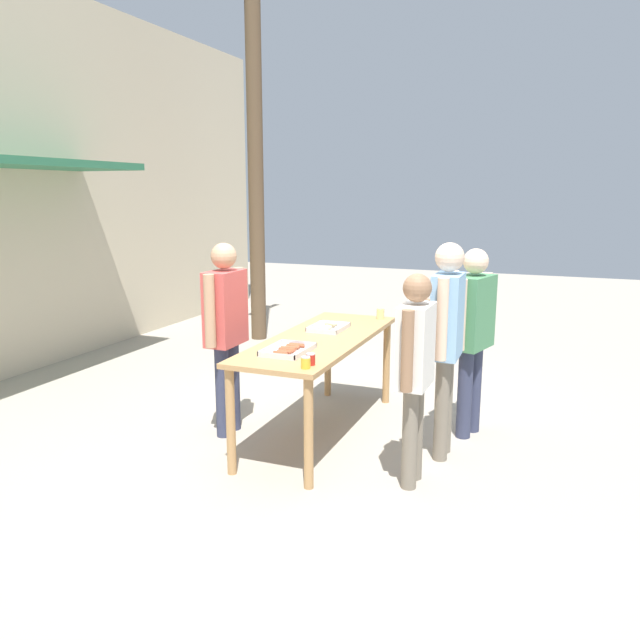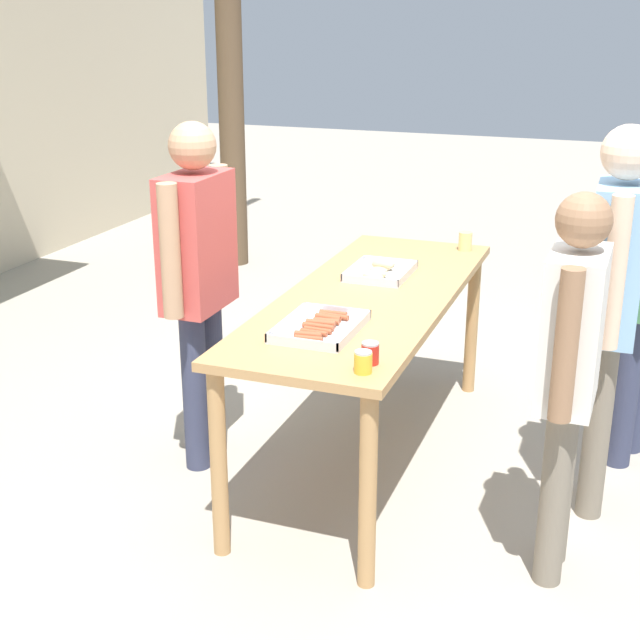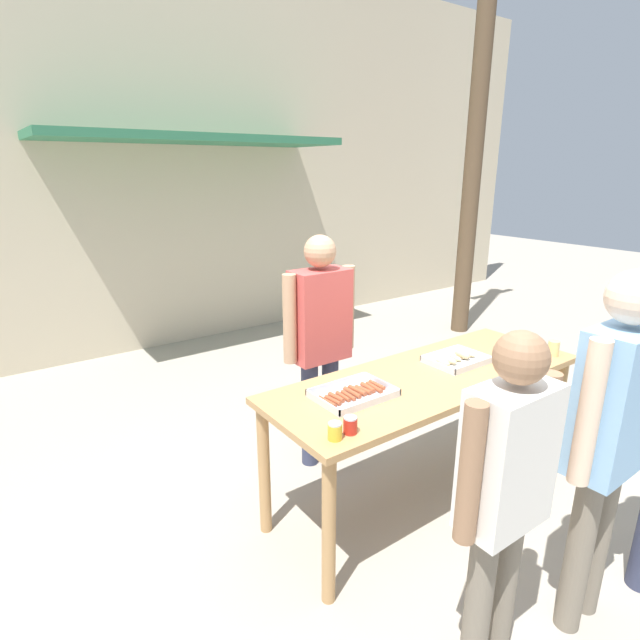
# 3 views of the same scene
# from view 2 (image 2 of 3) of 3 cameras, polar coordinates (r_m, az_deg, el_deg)

# --- Properties ---
(ground_plane) EXTENTS (24.00, 24.00, 0.00)m
(ground_plane) POSITION_cam_2_polar(r_m,az_deg,el_deg) (4.59, 3.00, -8.74)
(ground_plane) COLOR #A39989
(serving_table) EXTENTS (2.15, 0.76, 0.88)m
(serving_table) POSITION_cam_2_polar(r_m,az_deg,el_deg) (4.28, 3.18, 0.36)
(serving_table) COLOR tan
(serving_table) RESTS_ON ground
(food_tray_sausages) EXTENTS (0.44, 0.31, 0.04)m
(food_tray_sausages) POSITION_cam_2_polar(r_m,az_deg,el_deg) (3.74, -0.01, -0.52)
(food_tray_sausages) COLOR silver
(food_tray_sausages) RESTS_ON serving_table
(food_tray_buns) EXTENTS (0.38, 0.29, 0.07)m
(food_tray_buns) POSITION_cam_2_polar(r_m,az_deg,el_deg) (4.53, 3.85, 3.13)
(food_tray_buns) COLOR silver
(food_tray_buns) RESTS_ON serving_table
(condiment_jar_mustard) EXTENTS (0.07, 0.07, 0.09)m
(condiment_jar_mustard) POSITION_cam_2_polar(r_m,az_deg,el_deg) (3.32, 2.78, -2.70)
(condiment_jar_mustard) COLOR gold
(condiment_jar_mustard) RESTS_ON serving_table
(condiment_jar_ketchup) EXTENTS (0.07, 0.07, 0.09)m
(condiment_jar_ketchup) POSITION_cam_2_polar(r_m,az_deg,el_deg) (3.40, 3.23, -2.13)
(condiment_jar_ketchup) COLOR #B22319
(condiment_jar_ketchup) RESTS_ON serving_table
(beer_cup) EXTENTS (0.07, 0.07, 0.10)m
(beer_cup) POSITION_cam_2_polar(r_m,az_deg,el_deg) (5.05, 9.28, 4.99)
(beer_cup) COLOR #DBC67A
(beer_cup) RESTS_ON serving_table
(person_server_behind_table) EXTENTS (0.59, 0.22, 1.68)m
(person_server_behind_table) POSITION_cam_2_polar(r_m,az_deg,el_deg) (4.24, -7.81, 3.37)
(person_server_behind_table) COLOR #333851
(person_server_behind_table) RESTS_ON ground
(person_customer_holding_hotdog) EXTENTS (0.54, 0.21, 1.55)m
(person_customer_holding_hotdog) POSITION_cam_2_polar(r_m,az_deg,el_deg) (3.46, 15.71, -2.31)
(person_customer_holding_hotdog) COLOR #756B5B
(person_customer_holding_hotdog) RESTS_ON ground
(person_customer_waiting_in_line) EXTENTS (0.55, 0.22, 1.73)m
(person_customer_waiting_in_line) POSITION_cam_2_polar(r_m,az_deg,el_deg) (3.96, 18.27, 1.95)
(person_customer_waiting_in_line) COLOR #756B5B
(person_customer_waiting_in_line) RESTS_ON ground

